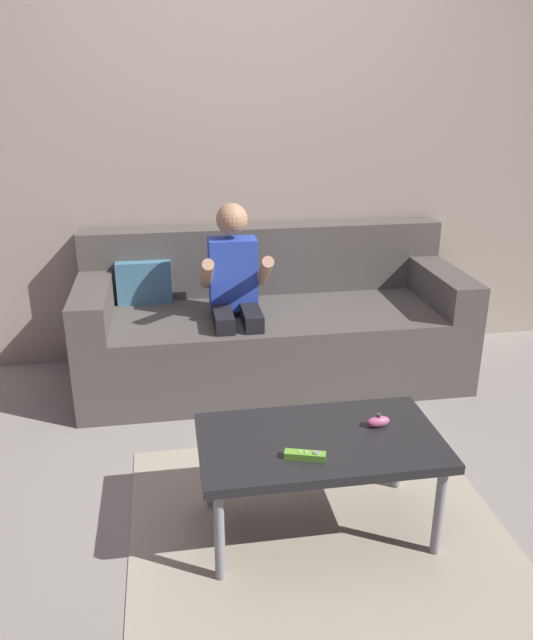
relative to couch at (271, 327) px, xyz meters
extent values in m
plane|color=#9E998E|center=(-0.14, -1.18, -0.29)|extent=(8.24, 8.24, 0.00)
cube|color=#B2A38E|center=(-0.14, 0.40, 0.96)|extent=(4.12, 0.05, 2.50)
cube|color=#56514C|center=(0.01, -0.05, -0.08)|extent=(2.09, 0.80, 0.42)
cube|color=#56514C|center=(0.01, 0.27, 0.32)|extent=(2.09, 0.16, 0.39)
cube|color=#56514C|center=(-0.95, -0.05, 0.22)|extent=(0.18, 0.80, 0.19)
cube|color=#56514C|center=(0.96, -0.05, 0.22)|extent=(0.18, 0.80, 0.19)
cube|color=teal|center=(-0.69, 0.19, 0.25)|extent=(0.30, 0.13, 0.24)
cylinder|color=black|center=(-0.29, -0.40, -0.08)|extent=(0.08, 0.08, 0.42)
cylinder|color=black|center=(-0.14, -0.40, -0.08)|extent=(0.08, 0.08, 0.42)
cube|color=black|center=(-0.29, -0.24, 0.17)|extent=(0.09, 0.31, 0.09)
cube|color=black|center=(-0.14, -0.24, 0.17)|extent=(0.09, 0.31, 0.09)
cube|color=blue|center=(-0.22, -0.09, 0.35)|extent=(0.25, 0.15, 0.38)
cylinder|color=tan|center=(-0.36, -0.23, 0.40)|extent=(0.06, 0.27, 0.22)
cylinder|color=tan|center=(-0.07, -0.23, 0.40)|extent=(0.06, 0.27, 0.22)
sphere|color=tan|center=(-0.22, -0.09, 0.64)|extent=(0.16, 0.16, 0.16)
cube|color=#232326|center=(-0.05, -1.35, 0.09)|extent=(0.87, 0.50, 0.04)
cylinder|color=gray|center=(-0.43, -1.55, -0.11)|extent=(0.04, 0.04, 0.36)
cylinder|color=gray|center=(0.34, -1.55, -0.11)|extent=(0.04, 0.04, 0.36)
cylinder|color=gray|center=(-0.43, -1.15, -0.11)|extent=(0.04, 0.04, 0.36)
cylinder|color=gray|center=(0.34, -1.15, -0.11)|extent=(0.04, 0.04, 0.36)
cube|color=#BCB299|center=(-0.05, -1.35, -0.29)|extent=(1.41, 1.25, 0.01)
cube|color=#72C638|center=(-0.13, -1.47, 0.12)|extent=(0.14, 0.08, 0.02)
cylinder|color=#99999E|center=(-0.09, -1.48, 0.13)|extent=(0.02, 0.02, 0.00)
cylinder|color=silver|center=(-0.13, -1.47, 0.13)|extent=(0.01, 0.01, 0.00)
cylinder|color=silver|center=(-0.15, -1.46, 0.13)|extent=(0.01, 0.01, 0.00)
ellipsoid|color=pink|center=(0.18, -1.30, 0.13)|extent=(0.09, 0.05, 0.04)
cylinder|color=#4C4C51|center=(0.18, -1.30, 0.15)|extent=(0.02, 0.02, 0.01)
camera|label=1|loc=(-0.55, -3.25, 1.31)|focal=35.36mm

